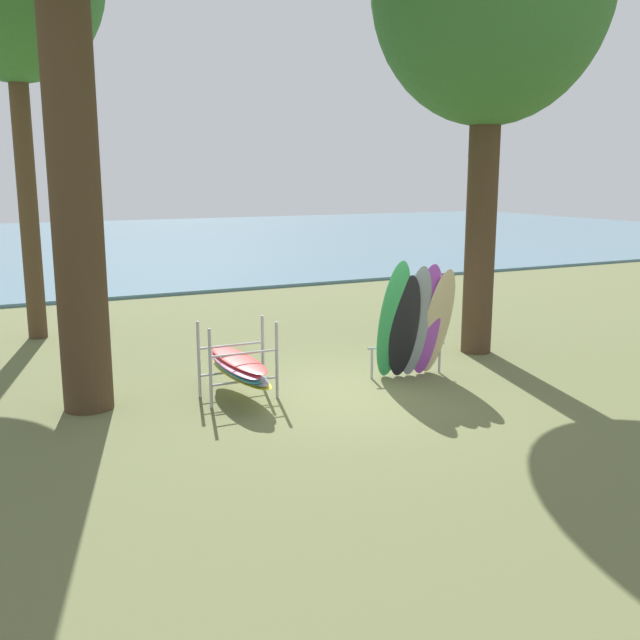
% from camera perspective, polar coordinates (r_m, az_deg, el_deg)
% --- Properties ---
extents(ground_plane, '(80.00, 80.00, 0.00)m').
position_cam_1_polar(ground_plane, '(11.87, 2.72, -5.87)').
color(ground_plane, '#60663D').
extents(lake_water, '(80.00, 36.00, 0.10)m').
position_cam_1_polar(lake_water, '(39.40, -18.18, 5.78)').
color(lake_water, slate).
rests_on(lake_water, ground).
extents(leaning_board_pile, '(1.48, 0.88, 2.16)m').
position_cam_1_polar(leaning_board_pile, '(12.55, 7.54, -0.24)').
color(leaning_board_pile, '#339E56').
rests_on(leaning_board_pile, ground).
extents(board_storage_rack, '(1.15, 2.13, 1.25)m').
position_cam_1_polar(board_storage_rack, '(11.60, -6.50, -3.64)').
color(board_storage_rack, '#9EA0A5').
rests_on(board_storage_rack, ground).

